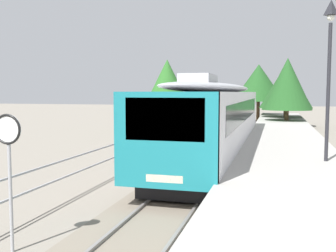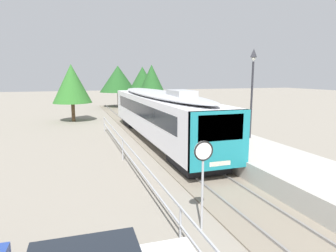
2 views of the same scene
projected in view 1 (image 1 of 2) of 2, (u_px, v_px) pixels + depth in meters
name	position (u px, v px, depth m)	size (l,w,h in m)	color
ground_plane	(136.00, 167.00, 17.01)	(160.00, 160.00, 0.00)	gray
track_rails	(205.00, 170.00, 16.22)	(3.20, 60.00, 0.14)	slate
commuter_train	(216.00, 115.00, 18.97)	(2.82, 18.55, 3.74)	silver
station_platform	(287.00, 164.00, 15.33)	(3.90, 60.00, 0.90)	#A8A59E
platform_lamp_mid_platform	(330.00, 50.00, 12.99)	(0.34, 0.34, 5.35)	#232328
speed_limit_sign	(8.00, 148.00, 7.75)	(0.61, 0.10, 2.81)	#9EA0A5
tree_behind_carpark	(286.00, 86.00, 36.75)	(4.87, 4.87, 5.91)	brown
tree_behind_station_far	(287.00, 84.00, 32.15)	(4.04, 4.04, 6.03)	brown
tree_distant_left	(259.00, 83.00, 41.43)	(5.43, 5.43, 6.16)	brown
tree_distant_centre	(167.00, 84.00, 31.50)	(3.90, 3.90, 5.85)	brown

